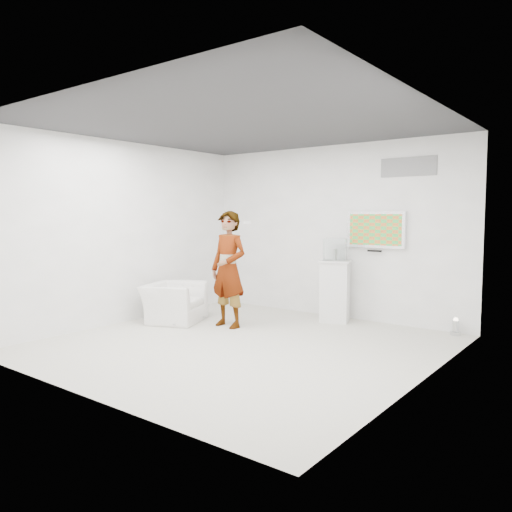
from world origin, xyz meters
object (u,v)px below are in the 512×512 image
(floor_uplight, at_px, (456,327))
(pedestal, at_px, (335,291))
(armchair, at_px, (174,302))
(person, at_px, (229,269))
(tv, at_px, (376,230))

(floor_uplight, bearing_deg, pedestal, -173.40)
(armchair, distance_m, pedestal, 2.71)
(armchair, xyz_separation_m, floor_uplight, (4.05, 1.88, -0.20))
(person, bearing_deg, floor_uplight, 30.71)
(tv, relative_size, pedestal, 0.97)
(person, relative_size, floor_uplight, 7.41)
(tv, bearing_deg, floor_uplight, -4.28)
(floor_uplight, bearing_deg, tv, 175.72)
(tv, bearing_deg, armchair, -143.91)
(tv, relative_size, armchair, 1.01)
(pedestal, bearing_deg, floor_uplight, 6.60)
(pedestal, distance_m, floor_uplight, 1.97)
(armchair, height_order, pedestal, pedestal)
(person, bearing_deg, tv, 47.73)
(tv, height_order, pedestal, tv)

